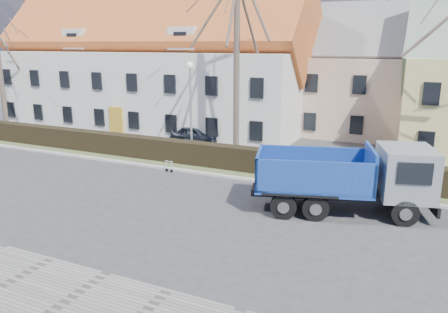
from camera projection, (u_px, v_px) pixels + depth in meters
The scene contains 12 objects.
ground at pixel (200, 209), 18.60m from camera, with size 120.00×120.00×0.00m, color #343436.
curb_far at pixel (241, 179), 22.62m from camera, with size 80.00×0.30×0.12m, color #A9A49E.
grass_strip at pixel (253, 171), 24.02m from camera, with size 80.00×3.00×0.10m, color #485530.
hedge at pixel (251, 161), 23.70m from camera, with size 60.00×0.90×1.30m, color black.
building_white at pixel (152, 69), 36.76m from camera, with size 26.80×10.80×9.50m, color silver, non-canonical shape.
building_pink at pixel (367, 82), 33.51m from camera, with size 10.80×8.80×8.00m, color tan, non-canonical shape.
tree_0 at pixel (0, 69), 33.80m from camera, with size 7.20×7.20×9.90m, color #4F4036, non-canonical shape.
tree_1 at pixel (237, 53), 25.29m from camera, with size 9.20×9.20×12.65m, color #4F4036, non-canonical shape.
dump_truck at pixel (336, 178), 17.99m from camera, with size 7.38×2.74×2.95m, color navy, non-canonical shape.
streetlight at pixel (191, 112), 25.74m from camera, with size 0.46×0.46×5.91m, color #9C9FA2, non-canonical shape.
cart_frame at pixel (166, 165), 23.98m from camera, with size 0.78×0.44×0.71m, color silver, non-canonical shape.
parked_car_a at pixel (196, 135), 30.80m from camera, with size 1.44×3.59×1.22m, color black.
Camera 1 is at (8.30, -15.37, 6.84)m, focal length 35.00 mm.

